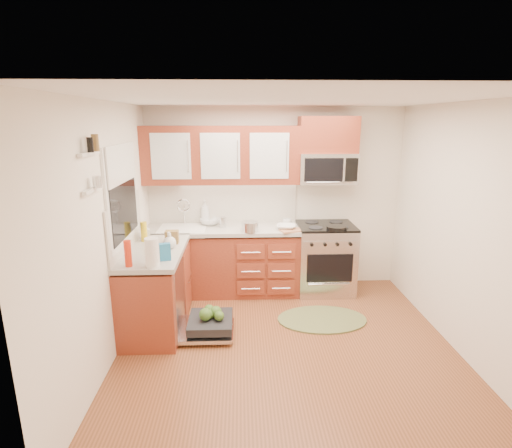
{
  "coord_description": "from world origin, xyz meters",
  "views": [
    {
      "loc": [
        -0.47,
        -3.74,
        2.31
      ],
      "look_at": [
        -0.29,
        0.85,
        1.12
      ],
      "focal_mm": 28.0,
      "sensor_mm": 36.0,
      "label": 1
    }
  ],
  "objects_px": {
    "sink": "(183,237)",
    "microwave": "(327,168)",
    "range": "(325,258)",
    "cup": "(287,222)",
    "bowl_a": "(286,227)",
    "bowl_b": "(210,222)",
    "rug": "(322,319)",
    "dishwasher": "(207,325)",
    "skillet": "(336,228)",
    "paper_towel_roll": "(152,253)",
    "stock_pot": "(250,227)",
    "cutting_board": "(291,230)",
    "upper_cabinets": "(221,155)"
  },
  "relations": [
    {
      "from": "sink",
      "to": "microwave",
      "type": "bearing_deg",
      "value": 3.85
    },
    {
      "from": "skillet",
      "to": "bowl_b",
      "type": "relative_size",
      "value": 0.94
    },
    {
      "from": "paper_towel_roll",
      "to": "cup",
      "type": "bearing_deg",
      "value": 45.76
    },
    {
      "from": "upper_cabinets",
      "to": "skillet",
      "type": "relative_size",
      "value": 7.98
    },
    {
      "from": "stock_pot",
      "to": "skillet",
      "type": "bearing_deg",
      "value": -2.06
    },
    {
      "from": "bowl_a",
      "to": "bowl_b",
      "type": "xyz_separation_m",
      "value": [
        -1.02,
        0.29,
        0.01
      ]
    },
    {
      "from": "rug",
      "to": "range",
      "type": "bearing_deg",
      "value": 77.53
    },
    {
      "from": "rug",
      "to": "dishwasher",
      "type": "bearing_deg",
      "value": -169.06
    },
    {
      "from": "skillet",
      "to": "paper_towel_roll",
      "type": "distance_m",
      "value": 2.42
    },
    {
      "from": "skillet",
      "to": "paper_towel_roll",
      "type": "xyz_separation_m",
      "value": [
        -2.1,
        -1.2,
        0.1
      ]
    },
    {
      "from": "sink",
      "to": "skillet",
      "type": "xyz_separation_m",
      "value": [
        2.01,
        -0.24,
        0.17
      ]
    },
    {
      "from": "stock_pot",
      "to": "cup",
      "type": "bearing_deg",
      "value": 29.9
    },
    {
      "from": "rug",
      "to": "cup",
      "type": "xyz_separation_m",
      "value": [
        -0.33,
        0.95,
        0.96
      ]
    },
    {
      "from": "dishwasher",
      "to": "stock_pot",
      "type": "xyz_separation_m",
      "value": [
        0.51,
        0.92,
        0.89
      ]
    },
    {
      "from": "range",
      "to": "stock_pot",
      "type": "xyz_separation_m",
      "value": [
        -1.03,
        -0.21,
        0.52
      ]
    },
    {
      "from": "range",
      "to": "cup",
      "type": "xyz_separation_m",
      "value": [
        -0.52,
        0.08,
        0.5
      ]
    },
    {
      "from": "range",
      "to": "sink",
      "type": "bearing_deg",
      "value": -179.7
    },
    {
      "from": "skillet",
      "to": "dishwasher",
      "type": "bearing_deg",
      "value": -151.48
    },
    {
      "from": "microwave",
      "to": "range",
      "type": "bearing_deg",
      "value": -90.0
    },
    {
      "from": "sink",
      "to": "cutting_board",
      "type": "relative_size",
      "value": 2.2
    },
    {
      "from": "upper_cabinets",
      "to": "paper_towel_roll",
      "type": "distance_m",
      "value": 1.89
    },
    {
      "from": "skillet",
      "to": "stock_pot",
      "type": "height_order",
      "value": "stock_pot"
    },
    {
      "from": "skillet",
      "to": "bowl_b",
      "type": "bearing_deg",
      "value": 165.76
    },
    {
      "from": "dishwasher",
      "to": "skillet",
      "type": "distance_m",
      "value": 2.04
    },
    {
      "from": "upper_cabinets",
      "to": "stock_pot",
      "type": "xyz_separation_m",
      "value": [
        0.37,
        -0.35,
        -0.88
      ]
    },
    {
      "from": "range",
      "to": "sink",
      "type": "height_order",
      "value": "range"
    },
    {
      "from": "bowl_a",
      "to": "bowl_b",
      "type": "height_order",
      "value": "bowl_b"
    },
    {
      "from": "cutting_board",
      "to": "cup",
      "type": "bearing_deg",
      "value": 94.53
    },
    {
      "from": "upper_cabinets",
      "to": "range",
      "type": "relative_size",
      "value": 2.16
    },
    {
      "from": "sink",
      "to": "paper_towel_roll",
      "type": "xyz_separation_m",
      "value": [
        -0.09,
        -1.44,
        0.27
      ]
    },
    {
      "from": "skillet",
      "to": "bowl_a",
      "type": "relative_size",
      "value": 1.03
    },
    {
      "from": "dishwasher",
      "to": "cup",
      "type": "xyz_separation_m",
      "value": [
        1.02,
        1.21,
        0.87
      ]
    },
    {
      "from": "microwave",
      "to": "cup",
      "type": "bearing_deg",
      "value": -176.08
    },
    {
      "from": "dishwasher",
      "to": "sink",
      "type": "bearing_deg",
      "value": 109.2
    },
    {
      "from": "microwave",
      "to": "cutting_board",
      "type": "bearing_deg",
      "value": -146.58
    },
    {
      "from": "microwave",
      "to": "skillet",
      "type": "relative_size",
      "value": 2.96
    },
    {
      "from": "upper_cabinets",
      "to": "stock_pot",
      "type": "distance_m",
      "value": 1.02
    },
    {
      "from": "bowl_b",
      "to": "paper_towel_roll",
      "type": "bearing_deg",
      "value": -105.26
    },
    {
      "from": "bowl_a",
      "to": "paper_towel_roll",
      "type": "bearing_deg",
      "value": -137.55
    },
    {
      "from": "microwave",
      "to": "rug",
      "type": "relative_size",
      "value": 0.71
    },
    {
      "from": "dishwasher",
      "to": "paper_towel_roll",
      "type": "relative_size",
      "value": 2.4
    },
    {
      "from": "dishwasher",
      "to": "stock_pot",
      "type": "distance_m",
      "value": 1.38
    },
    {
      "from": "rug",
      "to": "stock_pot",
      "type": "relative_size",
      "value": 4.85
    },
    {
      "from": "bowl_a",
      "to": "microwave",
      "type": "bearing_deg",
      "value": 22.89
    },
    {
      "from": "microwave",
      "to": "bowl_a",
      "type": "xyz_separation_m",
      "value": [
        -0.56,
        -0.24,
        -0.74
      ]
    },
    {
      "from": "microwave",
      "to": "bowl_b",
      "type": "bearing_deg",
      "value": 178.18
    },
    {
      "from": "dishwasher",
      "to": "skillet",
      "type": "relative_size",
      "value": 2.73
    },
    {
      "from": "range",
      "to": "paper_towel_roll",
      "type": "distance_m",
      "value": 2.55
    },
    {
      "from": "microwave",
      "to": "skillet",
      "type": "xyz_separation_m",
      "value": [
        0.08,
        -0.37,
        -0.73
      ]
    },
    {
      "from": "upper_cabinets",
      "to": "rug",
      "type": "xyz_separation_m",
      "value": [
        1.21,
        -1.01,
        -1.86
      ]
    }
  ]
}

